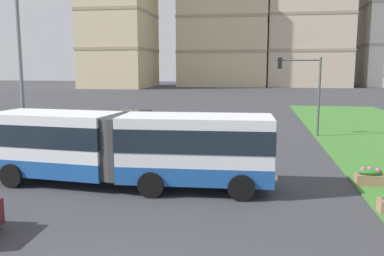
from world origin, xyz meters
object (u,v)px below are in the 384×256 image
car_navy_sedan (136,121)px  apartment_tower_centre (309,2)px  streetlight_left (21,71)px  traffic_light_far_right (305,83)px  flower_planter_3 (370,177)px  apartment_tower_westcentre (224,4)px  articulated_bus (128,147)px

car_navy_sedan → apartment_tower_centre: (21.50, 79.30, 20.44)m
car_navy_sedan → streetlight_left: bearing=-102.5°
car_navy_sedan → traffic_light_far_right: size_ratio=0.81×
flower_planter_3 → streetlight_left: streetlight_left is taller
streetlight_left → apartment_tower_westcentre: bearing=88.2°
articulated_bus → flower_planter_3: 10.04m
flower_planter_3 → streetlight_left: size_ratio=0.13×
articulated_bus → streetlight_left: (-6.49, 3.04, 3.06)m
car_navy_sedan → apartment_tower_centre: apartment_tower_centre is taller
car_navy_sedan → streetlight_left: streetlight_left is taller
articulated_bus → traffic_light_far_right: bearing=58.2°
apartment_tower_westcentre → traffic_light_far_right: bearing=-81.0°
flower_planter_3 → apartment_tower_centre: size_ratio=0.03×
articulated_bus → flower_planter_3: size_ratio=10.90×
streetlight_left → traffic_light_far_right: bearing=35.3°
articulated_bus → car_navy_sedan: bearing=105.9°
articulated_bus → apartment_tower_westcentre: bearing=92.4°
articulated_bus → streetlight_left: size_ratio=1.40×
car_navy_sedan → streetlight_left: (-2.46, -11.12, 3.96)m
flower_planter_3 → traffic_light_far_right: bearing=96.7°
apartment_tower_westcentre → apartment_tower_centre: bearing=7.0°
car_navy_sedan → flower_planter_3: bearing=-42.5°
car_navy_sedan → flower_planter_3: car_navy_sedan is taller
car_navy_sedan → apartment_tower_centre: size_ratio=0.11×
flower_planter_3 → streetlight_left: bearing=174.4°
articulated_bus → traffic_light_far_right: size_ratio=2.15×
apartment_tower_centre → apartment_tower_westcentre: bearing=-173.0°
streetlight_left → flower_planter_3: bearing=-5.6°
traffic_light_far_right → apartment_tower_westcentre: 80.03m
traffic_light_far_right → apartment_tower_westcentre: apartment_tower_westcentre is taller
articulated_bus → car_navy_sedan: articulated_bus is taller
car_navy_sedan → traffic_light_far_right: bearing=-2.5°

